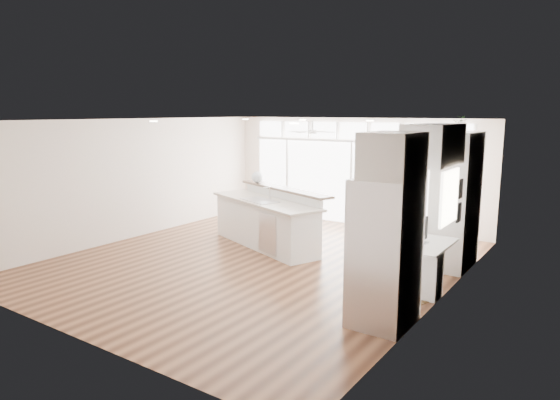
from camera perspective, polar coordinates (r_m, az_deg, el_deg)
The scene contains 24 objects.
floor at distance 9.75m, azimuth -2.38°, elevation -7.02°, with size 7.00×8.00×0.02m, color #4A2816.
ceiling at distance 9.32m, azimuth -2.50°, elevation 9.12°, with size 7.00×8.00×0.02m, color white.
wall_back at distance 12.83m, azimuth 8.34°, elevation 3.25°, with size 7.00×0.04×2.70m, color #F1E0D0.
wall_front at distance 6.74m, azimuth -23.31°, elevation -3.67°, with size 7.00×0.04×2.70m, color #F1E0D0.
wall_left at distance 11.85m, azimuth -16.12°, elevation 2.39°, with size 0.04×8.00×2.70m, color #F1E0D0.
wall_right at distance 7.89m, azimuth 18.38°, elevation -1.45°, with size 0.04×8.00×2.70m, color #F1E0D0.
glass_wall at distance 12.82m, azimuth 8.19°, elevation 1.89°, with size 5.80×0.06×2.08m, color white.
transom_row at distance 12.70m, azimuth 8.34°, elevation 7.84°, with size 5.90×0.06×0.40m, color white.
desk_window at distance 8.15m, azimuth 18.78°, elevation 0.32°, with size 0.04×0.85×0.85m, color white.
ceiling_fan at distance 11.93m, azimuth 3.73°, elevation 8.26°, with size 1.16×1.16×0.32m, color silver.
recessed_lights at distance 9.48m, azimuth -1.77°, elevation 9.02°, with size 3.40×3.00×0.02m, color white.
oven_cabinet at distance 9.70m, azimuth 19.46°, elevation -0.03°, with size 0.64×1.20×2.50m, color white.
desk_nook at distance 8.50m, azimuth 16.17°, elevation -7.26°, with size 0.72×1.30×0.76m, color white.
upper_cabinets at distance 8.14m, azimuth 17.12°, elevation 6.07°, with size 0.64×1.30×0.64m, color white.
refrigerator at distance 6.85m, azimuth 11.87°, elevation -5.88°, with size 0.76×0.90×2.00m, color silver.
fridge_cabinet at distance 6.59m, azimuth 12.76°, elevation 4.99°, with size 0.64×0.90×0.60m, color white.
framed_photos at distance 8.76m, azimuth 19.83°, elevation -0.09°, with size 0.06×0.22×0.80m, color black.
kitchen_island at distance 10.65m, azimuth -1.74°, elevation -2.07°, with size 3.09×1.16×1.23m, color white.
rug at distance 8.17m, azimuth 13.54°, elevation -10.63°, with size 0.85×0.62×0.01m, color #382411.
office_chair at distance 9.13m, azimuth 14.21°, elevation -4.81°, with size 0.58×0.54×1.12m, color black.
fishbowl at distance 11.52m, azimuth -2.62°, elevation 2.63°, with size 0.27×0.27×0.27m, color silver.
monitor at distance 8.37m, azimuth 15.85°, elevation -3.32°, with size 0.08×0.51×0.42m, color black.
keyboard at distance 8.48m, azimuth 14.70°, elevation -4.52°, with size 0.11×0.29×0.01m, color silver.
potted_plant at distance 9.57m, azimuth 19.94°, elevation 8.01°, with size 0.25×0.28×0.22m, color #305B27.
Camera 1 is at (5.59, -7.45, 2.86)m, focal length 32.00 mm.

